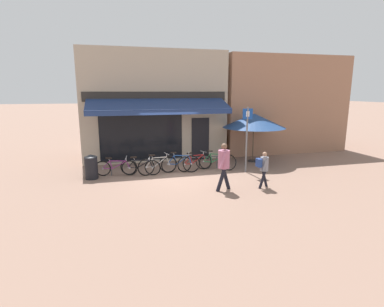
{
  "coord_description": "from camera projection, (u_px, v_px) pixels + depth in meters",
  "views": [
    {
      "loc": [
        -2.34,
        -11.58,
        3.38
      ],
      "look_at": [
        0.51,
        -0.74,
        1.05
      ],
      "focal_mm": 28.0,
      "sensor_mm": 36.0,
      "label": 1
    }
  ],
  "objects": [
    {
      "name": "pedestrian_child",
      "position": [
        263.0,
        166.0,
        10.57
      ],
      "size": [
        0.51,
        0.48,
        1.31
      ],
      "rotation": [
        0.0,
        0.0,
        0.03
      ],
      "color": "black",
      "rests_on": "ground_plane"
    },
    {
      "name": "bicycle_silver",
      "position": [
        158.0,
        165.0,
        12.37
      ],
      "size": [
        1.7,
        0.55,
        0.86
      ],
      "rotation": [
        0.0,
        0.0,
        0.21
      ],
      "color": "black",
      "rests_on": "ground_plane"
    },
    {
      "name": "bicycle_black",
      "position": [
        140.0,
        167.0,
        12.22
      ],
      "size": [
        1.62,
        0.74,
        0.82
      ],
      "rotation": [
        0.13,
        0.0,
        -0.31
      ],
      "color": "black",
      "rests_on": "ground_plane"
    },
    {
      "name": "cafe_parasol",
      "position": [
        254.0,
        121.0,
        14.32
      ],
      "size": [
        3.0,
        3.0,
        2.35
      ],
      "color": "#4C3D2D",
      "rests_on": "ground_plane"
    },
    {
      "name": "ground_plane",
      "position": [
        175.0,
        176.0,
        12.23
      ],
      "size": [
        160.0,
        160.0,
        0.0
      ],
      "primitive_type": "plane",
      "color": "#846656"
    },
    {
      "name": "shop_front",
      "position": [
        153.0,
        105.0,
        15.51
      ],
      "size": [
        7.07,
        4.49,
        5.34
      ],
      "color": "tan",
      "rests_on": "ground_plane"
    },
    {
      "name": "parking_sign",
      "position": [
        247.0,
        133.0,
        12.48
      ],
      "size": [
        0.44,
        0.07,
        2.75
      ],
      "color": "slate",
      "rests_on": "ground_plane"
    },
    {
      "name": "bike_rack_rail",
      "position": [
        166.0,
        160.0,
        12.76
      ],
      "size": [
        4.67,
        0.04,
        0.57
      ],
      "color": "#47494F",
      "rests_on": "ground_plane"
    },
    {
      "name": "bicycle_green",
      "position": [
        216.0,
        161.0,
        13.11
      ],
      "size": [
        1.7,
        0.88,
        0.87
      ],
      "rotation": [
        -0.15,
        0.0,
        -0.43
      ],
      "color": "black",
      "rests_on": "ground_plane"
    },
    {
      "name": "litter_bin",
      "position": [
        91.0,
        167.0,
        11.7
      ],
      "size": [
        0.5,
        0.5,
        0.98
      ],
      "color": "black",
      "rests_on": "ground_plane"
    },
    {
      "name": "bicycle_purple",
      "position": [
        116.0,
        167.0,
        12.14
      ],
      "size": [
        1.71,
        0.56,
        0.8
      ],
      "rotation": [
        0.08,
        0.0,
        -0.17
      ],
      "color": "black",
      "rests_on": "ground_plane"
    },
    {
      "name": "pedestrian_adult",
      "position": [
        224.0,
        162.0,
        10.26
      ],
      "size": [
        0.61,
        0.63,
        1.67
      ],
      "rotation": [
        0.0,
        0.0,
        -0.09
      ],
      "color": "black",
      "rests_on": "ground_plane"
    },
    {
      "name": "bicycle_blue",
      "position": [
        179.0,
        163.0,
        12.69
      ],
      "size": [
        1.72,
        0.54,
        0.9
      ],
      "rotation": [
        -0.15,
        0.0,
        -0.23
      ],
      "color": "black",
      "rests_on": "ground_plane"
    },
    {
      "name": "neighbour_building",
      "position": [
        274.0,
        104.0,
        17.83
      ],
      "size": [
        7.12,
        4.0,
        5.28
      ],
      "color": "#9E7056",
      "rests_on": "ground_plane"
    },
    {
      "name": "bicycle_red",
      "position": [
        195.0,
        162.0,
        12.98
      ],
      "size": [
        1.71,
        0.65,
        0.82
      ],
      "rotation": [
        -0.06,
        0.0,
        0.26
      ],
      "color": "black",
      "rests_on": "ground_plane"
    }
  ]
}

